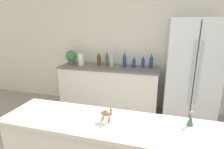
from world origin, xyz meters
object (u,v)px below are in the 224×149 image
(refrigerator, at_px, (190,73))
(back_bottle_2, at_px, (151,61))
(potted_plant, at_px, (71,57))
(back_bottle_6, at_px, (134,62))
(back_bottle_4, at_px, (107,59))
(back_bottle_3, at_px, (143,62))
(back_bottle_1, at_px, (124,60))
(back_bottle_5, at_px, (99,59))
(back_bottle_0, at_px, (112,59))
(paper_towel_roll, at_px, (81,59))
(wise_man_figurine_blue, at_px, (191,119))
(camel_figurine, at_px, (106,113))

(refrigerator, xyz_separation_m, back_bottle_2, (-0.69, 0.19, 0.14))
(potted_plant, xyz_separation_m, back_bottle_6, (1.32, 0.02, -0.05))
(back_bottle_4, bearing_deg, back_bottle_3, 3.05)
(back_bottle_1, xyz_separation_m, back_bottle_5, (-0.54, 0.01, -0.01))
(back_bottle_0, relative_size, back_bottle_2, 1.10)
(refrigerator, relative_size, back_bottle_6, 7.89)
(paper_towel_roll, bearing_deg, wise_man_figurine_blue, -47.35)
(back_bottle_4, relative_size, camel_figurine, 2.54)
(potted_plant, bearing_deg, back_bottle_2, 2.53)
(potted_plant, bearing_deg, back_bottle_6, 1.01)
(back_bottle_1, distance_m, wise_man_figurine_blue, 2.23)
(back_bottle_3, xyz_separation_m, back_bottle_5, (-0.89, -0.01, 0.02))
(back_bottle_6, bearing_deg, back_bottle_4, -179.13)
(refrigerator, distance_m, back_bottle_6, 1.02)
(back_bottle_1, height_order, back_bottle_2, back_bottle_1)
(potted_plant, distance_m, back_bottle_1, 1.14)
(back_bottle_1, xyz_separation_m, back_bottle_4, (-0.35, -0.01, 0.00))
(potted_plant, distance_m, back_bottle_0, 0.89)
(back_bottle_6, bearing_deg, paper_towel_roll, -177.30)
(potted_plant, distance_m, back_bottle_6, 1.33)
(back_bottle_1, height_order, wise_man_figurine_blue, back_bottle_1)
(back_bottle_1, bearing_deg, camel_figurine, -82.26)
(back_bottle_4, distance_m, back_bottle_5, 0.18)
(back_bottle_4, distance_m, back_bottle_6, 0.54)
(potted_plant, xyz_separation_m, camel_figurine, (1.43, -2.12, -0.02))
(back_bottle_0, relative_size, wise_man_figurine_blue, 2.77)
(refrigerator, distance_m, back_bottle_4, 1.56)
(paper_towel_roll, relative_size, back_bottle_6, 1.01)
(refrigerator, xyz_separation_m, back_bottle_1, (-1.20, 0.14, 0.15))
(back_bottle_1, relative_size, back_bottle_5, 1.09)
(back_bottle_0, distance_m, back_bottle_4, 0.11)
(camel_figurine, distance_m, wise_man_figurine_blue, 0.64)
(refrigerator, bearing_deg, back_bottle_4, 175.27)
(paper_towel_roll, relative_size, camel_figurine, 1.87)
(camel_figurine, bearing_deg, wise_man_figurine_blue, 11.09)
(potted_plant, bearing_deg, camel_figurine, -56.04)
(back_bottle_4, height_order, back_bottle_5, back_bottle_4)
(back_bottle_2, relative_size, back_bottle_3, 1.18)
(back_bottle_2, bearing_deg, back_bottle_1, -175.13)
(potted_plant, bearing_deg, refrigerator, -2.78)
(back_bottle_2, bearing_deg, potted_plant, -177.47)
(back_bottle_3, height_order, wise_man_figurine_blue, back_bottle_3)
(wise_man_figurine_blue, bearing_deg, back_bottle_5, 125.41)
(back_bottle_1, xyz_separation_m, wise_man_figurine_blue, (0.92, -2.03, -0.04))
(back_bottle_6, distance_m, camel_figurine, 2.15)
(back_bottle_5, xyz_separation_m, camel_figurine, (0.83, -2.17, -0.00))
(refrigerator, height_order, back_bottle_1, refrigerator)
(back_bottle_1, bearing_deg, back_bottle_0, -168.63)
(back_bottle_2, bearing_deg, back_bottle_3, -172.66)
(back_bottle_3, bearing_deg, wise_man_figurine_blue, -74.76)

